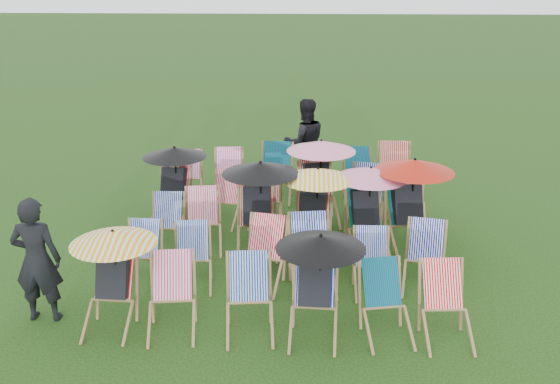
{
  "coord_description": "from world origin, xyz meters",
  "views": [
    {
      "loc": [
        0.28,
        -8.78,
        4.21
      ],
      "look_at": [
        -0.12,
        0.26,
        0.9
      ],
      "focal_mm": 40.0,
      "sensor_mm": 36.0,
      "label": 1
    }
  ],
  "objects_px": {
    "deckchair_5": "(447,306)",
    "person_rear": "(305,143)",
    "deckchair_29": "(394,173)",
    "deckchair_0": "(111,278)",
    "person_left": "(37,260)"
  },
  "relations": [
    {
      "from": "deckchair_29",
      "to": "person_rear",
      "type": "bearing_deg",
      "value": 158.99
    },
    {
      "from": "deckchair_0",
      "to": "deckchair_5",
      "type": "bearing_deg",
      "value": 0.53
    },
    {
      "from": "deckchair_0",
      "to": "person_left",
      "type": "height_order",
      "value": "person_left"
    },
    {
      "from": "deckchair_0",
      "to": "person_left",
      "type": "relative_size",
      "value": 0.76
    },
    {
      "from": "deckchair_0",
      "to": "person_rear",
      "type": "xyz_separation_m",
      "value": [
        2.3,
        5.35,
        0.23
      ]
    },
    {
      "from": "deckchair_0",
      "to": "person_left",
      "type": "xyz_separation_m",
      "value": [
        -0.94,
        0.12,
        0.17
      ]
    },
    {
      "from": "deckchair_5",
      "to": "person_rear",
      "type": "bearing_deg",
      "value": 103.53
    },
    {
      "from": "deckchair_5",
      "to": "deckchair_29",
      "type": "relative_size",
      "value": 0.85
    },
    {
      "from": "deckchair_29",
      "to": "deckchair_5",
      "type": "bearing_deg",
      "value": -87.14
    },
    {
      "from": "deckchair_0",
      "to": "deckchair_29",
      "type": "relative_size",
      "value": 1.2
    },
    {
      "from": "deckchair_0",
      "to": "person_rear",
      "type": "distance_m",
      "value": 5.83
    },
    {
      "from": "person_rear",
      "to": "deckchair_0",
      "type": "bearing_deg",
      "value": 52.26
    },
    {
      "from": "deckchair_5",
      "to": "person_left",
      "type": "bearing_deg",
      "value": 173.48
    },
    {
      "from": "deckchair_29",
      "to": "person_left",
      "type": "bearing_deg",
      "value": -135.03
    },
    {
      "from": "deckchair_5",
      "to": "person_rear",
      "type": "distance_m",
      "value": 5.74
    }
  ]
}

